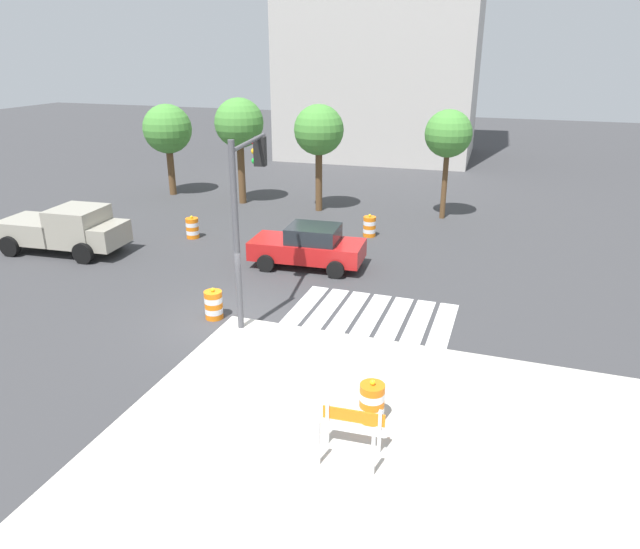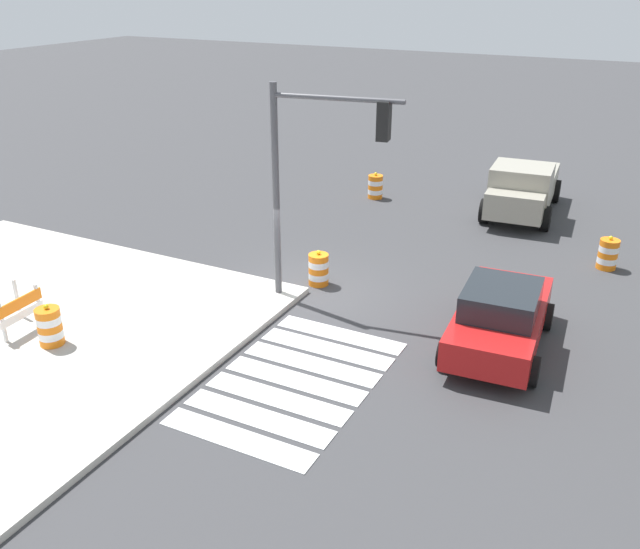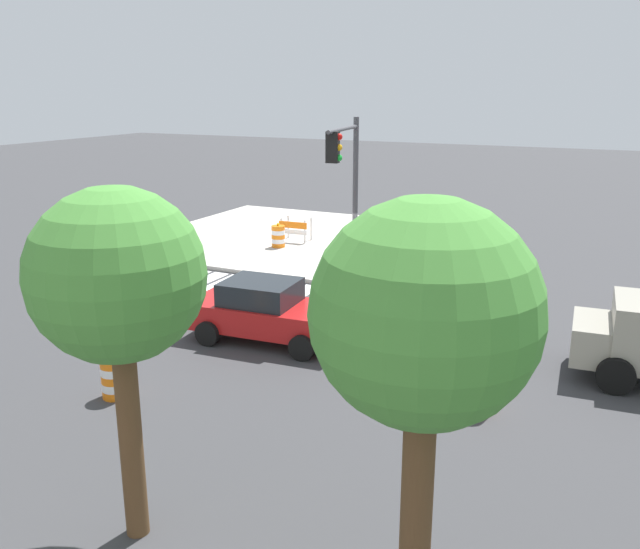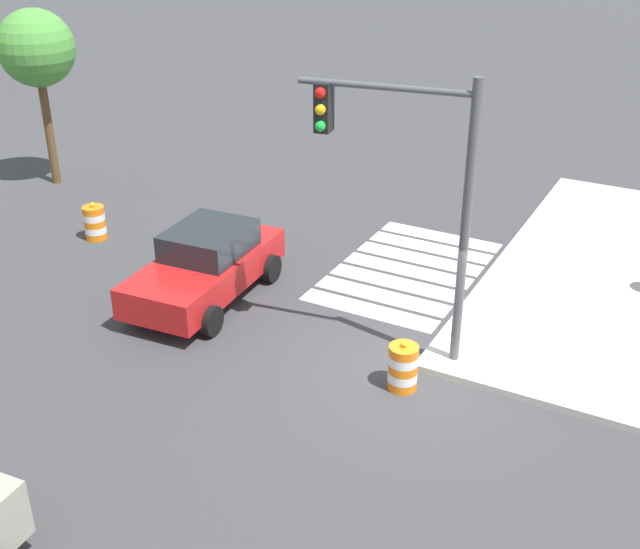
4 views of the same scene
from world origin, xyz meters
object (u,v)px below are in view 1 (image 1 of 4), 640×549
at_px(street_tree_corner_lot, 239,124).
at_px(traffic_barrel_near_corner, 214,305).
at_px(traffic_barrel_median_near, 192,228).
at_px(sports_car, 309,246).
at_px(street_tree_streetside_far, 448,135).
at_px(construction_barricade, 352,428).
at_px(pickup_truck, 68,230).
at_px(traffic_barrel_median_far, 369,226).
at_px(street_tree_streetside_near, 167,130).
at_px(street_tree_streetside_mid, 319,131).
at_px(traffic_light_pole, 246,194).
at_px(traffic_barrel_on_sidewalk, 372,402).

bearing_deg(street_tree_corner_lot, traffic_barrel_near_corner, -67.62).
relative_size(traffic_barrel_median_near, street_tree_corner_lot, 0.18).
height_order(sports_car, street_tree_streetside_far, street_tree_streetside_far).
bearing_deg(construction_barricade, pickup_truck, 149.07).
height_order(traffic_barrel_median_near, street_tree_streetside_far, street_tree_streetside_far).
relative_size(traffic_barrel_median_far, street_tree_streetside_near, 0.20).
bearing_deg(street_tree_streetside_mid, traffic_light_pole, -80.51).
distance_m(sports_car, traffic_barrel_near_corner, 5.47).
distance_m(traffic_barrel_near_corner, traffic_barrel_median_near, 8.57).
distance_m(traffic_barrel_median_near, traffic_barrel_median_far, 7.87).
bearing_deg(street_tree_streetside_mid, traffic_barrel_median_near, -121.21).
bearing_deg(traffic_barrel_near_corner, traffic_barrel_median_near, 124.74).
relative_size(pickup_truck, traffic_barrel_median_far, 5.18).
bearing_deg(street_tree_streetside_mid, sports_car, -73.75).
bearing_deg(traffic_light_pole, construction_barricade, -48.86).
bearing_deg(traffic_barrel_median_near, traffic_light_pole, -47.70).
height_order(traffic_barrel_on_sidewalk, street_tree_streetside_near, street_tree_streetside_near).
xyz_separation_m(pickup_truck, street_tree_streetside_mid, (7.57, 9.59, 3.07)).
bearing_deg(traffic_barrel_median_near, street_tree_streetside_far, 34.28).
xyz_separation_m(traffic_barrel_near_corner, traffic_barrel_on_sidewalk, (6.02, -3.82, 0.15)).
bearing_deg(street_tree_streetside_mid, street_tree_corner_lot, 178.28).
bearing_deg(pickup_truck, street_tree_streetside_near, 98.53).
xyz_separation_m(traffic_barrel_on_sidewalk, street_tree_streetside_far, (-0.86, 17.71, 3.47)).
bearing_deg(traffic_barrel_median_far, traffic_barrel_on_sidewalk, -75.47).
distance_m(traffic_barrel_median_near, traffic_light_pole, 9.44).
distance_m(pickup_truck, street_tree_corner_lot, 10.71).
xyz_separation_m(sports_car, traffic_barrel_median_near, (-6.11, 1.72, -0.36)).
bearing_deg(traffic_barrel_median_far, traffic_light_pole, -98.92).
xyz_separation_m(traffic_light_pole, street_tree_streetside_near, (-11.23, 13.37, -0.26)).
distance_m(construction_barricade, street_tree_streetside_far, 19.23).
height_order(traffic_barrel_median_far, construction_barricade, construction_barricade).
height_order(traffic_barrel_median_near, traffic_barrel_on_sidewalk, traffic_barrel_on_sidewalk).
distance_m(sports_car, traffic_barrel_median_near, 6.35).
height_order(traffic_barrel_near_corner, traffic_barrel_on_sidewalk, traffic_barrel_on_sidewalk).
xyz_separation_m(traffic_barrel_median_near, construction_barricade, (10.78, -12.07, 0.27)).
height_order(traffic_barrel_on_sidewalk, construction_barricade, traffic_barrel_on_sidewalk).
height_order(pickup_truck, street_tree_corner_lot, street_tree_corner_lot).
bearing_deg(street_tree_streetside_mid, street_tree_streetside_far, 5.49).
xyz_separation_m(traffic_light_pole, street_tree_streetside_mid, (-2.13, 12.74, 0.13)).
xyz_separation_m(sports_car, traffic_light_pole, (-0.19, -4.78, 3.10)).
xyz_separation_m(traffic_barrel_near_corner, construction_barricade, (5.90, -5.03, 0.27)).
distance_m(street_tree_streetside_near, street_tree_corner_lot, 4.73).
distance_m(traffic_barrel_median_far, construction_barricade, 15.23).
distance_m(traffic_barrel_median_near, street_tree_streetside_near, 9.26).
xyz_separation_m(sports_car, construction_barricade, (4.68, -10.35, -0.09)).
xyz_separation_m(traffic_barrel_median_far, construction_barricade, (3.41, -14.84, 0.27)).
bearing_deg(sports_car, street_tree_streetside_near, 143.03).
bearing_deg(street_tree_corner_lot, traffic_barrel_on_sidewalk, -56.19).
bearing_deg(traffic_barrel_median_far, street_tree_corner_lot, 155.76).
height_order(traffic_barrel_near_corner, construction_barricade, construction_barricade).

